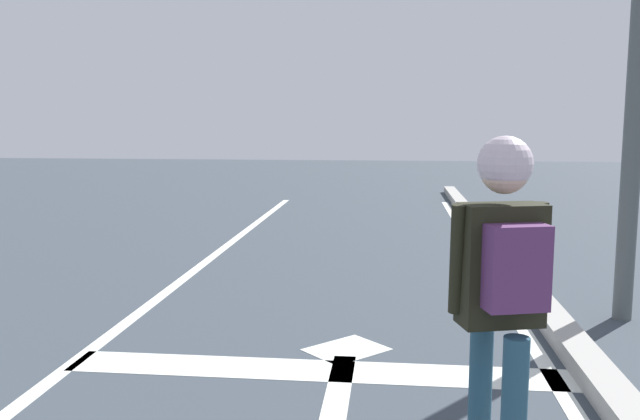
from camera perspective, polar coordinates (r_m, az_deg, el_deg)
lane_line_center at (r=5.03m, az=-21.63°, el=-13.07°), size 0.12×20.00×0.01m
lane_line_curbside at (r=4.63m, az=20.28°, el=-14.86°), size 0.12×20.00×0.01m
stop_bar at (r=4.80m, az=-0.25°, el=-13.52°), size 3.53×0.40×0.01m
lane_arrow_stem at (r=4.41m, az=1.50°, el=-15.49°), size 0.16×1.40×0.01m
lane_arrow_head at (r=5.20m, az=2.28°, el=-11.80°), size 0.71×0.71×0.01m
curb_strip at (r=4.67m, az=23.39°, el=-13.93°), size 0.24×24.00×0.14m
skater at (r=3.02m, az=15.33°, el=-5.22°), size 0.43×0.60×1.60m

